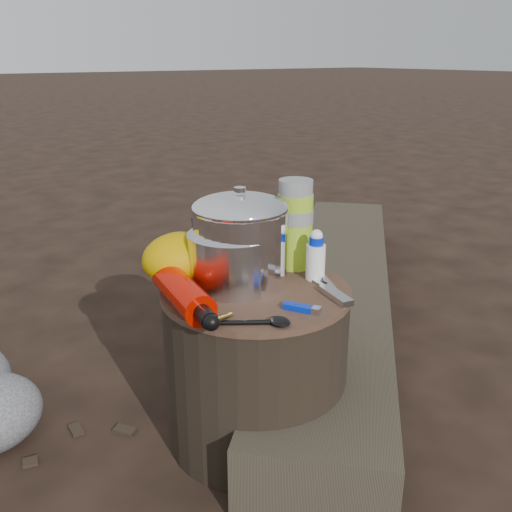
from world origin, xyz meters
TOP-DOWN VIEW (x-y plane):
  - ground at (0.00, 0.00)m, footprint 60.00×60.00m
  - stump at (0.00, 0.00)m, footprint 0.43×0.43m
  - log_main at (0.64, 0.39)m, footprint 1.69×1.66m
  - log_small at (0.51, 0.82)m, footprint 0.83×1.10m
  - foil_windscreen at (-0.03, 0.05)m, footprint 0.21×0.21m
  - camping_pot at (-0.01, 0.05)m, footprint 0.22×0.22m
  - fuel_bottle at (-0.18, 0.01)m, footprint 0.11×0.29m
  - thermos at (0.16, 0.06)m, footprint 0.09×0.09m
  - travel_mug at (0.14, 0.11)m, footprint 0.07×0.07m
  - stuff_sack at (-0.12, 0.14)m, footprint 0.18×0.14m
  - food_pouch at (-0.00, 0.18)m, footprint 0.11×0.06m
  - lighter at (0.01, -0.15)m, footprint 0.06×0.08m
  - multitool at (0.11, -0.15)m, footprint 0.05×0.10m
  - pot_grabber at (0.13, -0.10)m, footprint 0.07×0.14m
  - spork at (-0.13, -0.13)m, footprint 0.15×0.11m
  - squeeze_bottle at (0.15, -0.03)m, footprint 0.05×0.05m

SIDE VIEW (x-z plane):
  - ground at x=0.00m, z-range 0.00..0.00m
  - log_small at x=0.51m, z-range 0.00..0.10m
  - log_main at x=0.64m, z-range 0.00..0.17m
  - stump at x=0.00m, z-range 0.00..0.40m
  - spork at x=-0.13m, z-range 0.40..0.41m
  - pot_grabber at x=0.13m, z-range 0.40..0.41m
  - multitool at x=0.11m, z-range 0.40..0.41m
  - lighter at x=0.01m, z-range 0.40..0.41m
  - fuel_bottle at x=-0.18m, z-range 0.40..0.47m
  - squeeze_bottle at x=0.15m, z-range 0.40..0.51m
  - travel_mug at x=0.14m, z-range 0.40..0.51m
  - stuff_sack at x=-0.12m, z-range 0.40..0.52m
  - foil_windscreen at x=-0.03m, z-range 0.40..0.53m
  - food_pouch at x=0.00m, z-range 0.40..0.54m
  - camping_pot at x=-0.01m, z-range 0.40..0.62m
  - thermos at x=0.16m, z-range 0.40..0.62m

